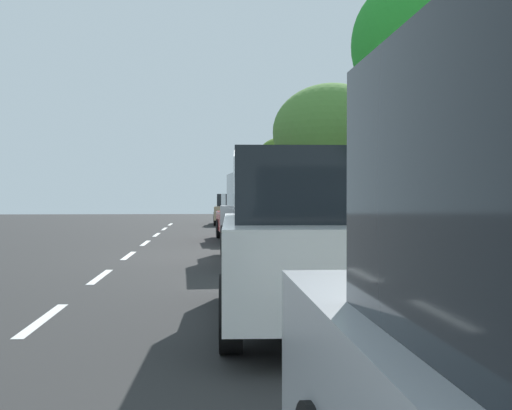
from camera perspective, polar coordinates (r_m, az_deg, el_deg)
name	(u,v)px	position (r m, az deg, el deg)	size (l,w,h in m)	color
ground	(233,257)	(16.15, -1.97, -4.46)	(68.90, 68.90, 0.00)	#282828
sidewalk	(397,254)	(16.76, 11.94, -4.08)	(4.33, 43.06, 0.12)	#A5A987
curb_edge	(306,254)	(16.30, 4.30, -4.20)	(0.16, 43.06, 0.12)	gray
lane_stripe_centre	(117,265)	(14.76, -11.78, -4.98)	(0.14, 40.00, 0.01)	white
lane_stripe_bike_edge	(246,257)	(16.16, -0.89, -4.45)	(0.12, 43.06, 0.01)	white
building_facade	(494,174)	(17.52, 19.59, 2.47)	(0.50, 43.06, 4.01)	gray
parked_suv_white_second	(305,236)	(7.91, 4.17, -2.68)	(2.07, 4.75, 1.99)	white
parked_suv_grey_mid	(269,216)	(14.95, 1.10, -0.96)	(2.13, 4.78, 1.99)	slate
parked_sedan_red_far	(247,218)	(21.73, -0.76, -1.08)	(2.01, 4.49, 1.52)	maroon
parked_sedan_tan_farthest	(233,209)	(33.30, -1.97, -0.37)	(1.96, 4.46, 1.52)	tan
bicycle_at_curb	(258,223)	(26.48, 0.15, -1.50)	(1.77, 0.46, 0.79)	black
cyclist_with_backpack	(264,205)	(26.03, 0.71, -0.03)	(0.44, 0.62, 1.76)	#C6B284
street_tree_mid_block	(414,50)	(12.68, 13.30, 12.73)	(2.25, 2.25, 5.32)	#4A3D26
street_tree_far_end	(332,132)	(20.49, 6.47, 6.16)	(3.59, 3.59, 4.74)	#51372D
street_tree_corner	(281,159)	(35.20, 2.13, 3.90)	(2.48, 2.48, 4.37)	brown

